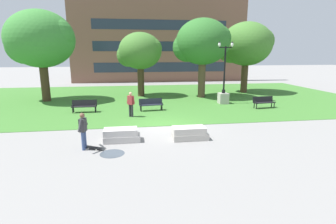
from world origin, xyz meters
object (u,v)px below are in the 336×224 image
(skateboard, at_px, (94,147))
(park_bench_near_right, at_px, (84,105))
(person_bystander_near_lawn, at_px, (131,103))
(park_bench_near_left, at_px, (264,101))
(concrete_block_left, at_px, (189,133))
(lamp_post_left, at_px, (224,91))
(person_skateboarder, at_px, (83,129))
(park_bench_far_left, at_px, (151,104))
(concrete_block_center, at_px, (121,135))

(skateboard, bearing_deg, park_bench_near_right, 101.53)
(skateboard, height_order, person_bystander_near_lawn, person_bystander_near_lawn)
(park_bench_near_left, relative_size, park_bench_near_right, 1.02)
(concrete_block_left, xyz_separation_m, lamp_post_left, (5.04, 8.86, 0.77))
(person_skateboarder, xyz_separation_m, skateboard, (0.41, -0.05, -0.88))
(park_bench_near_left, bearing_deg, park_bench_near_right, 177.88)
(person_skateboarder, xyz_separation_m, park_bench_far_left, (3.72, 7.73, -0.43))
(concrete_block_center, relative_size, skateboard, 1.83)
(person_skateboarder, height_order, person_bystander_near_lawn, person_bystander_near_lawn)
(park_bench_far_left, height_order, person_bystander_near_lawn, person_bystander_near_lawn)
(park_bench_near_right, bearing_deg, park_bench_near_left, -2.12)
(person_skateboarder, xyz_separation_m, lamp_post_left, (10.14, 9.58, 0.11))
(park_bench_near_right, bearing_deg, concrete_block_center, -67.60)
(concrete_block_center, height_order, person_skateboarder, person_skateboarder)
(park_bench_far_left, bearing_deg, park_bench_near_left, -2.54)
(concrete_block_center, relative_size, park_bench_near_right, 1.00)
(concrete_block_left, height_order, skateboard, concrete_block_left)
(park_bench_near_left, height_order, park_bench_near_right, same)
(concrete_block_left, xyz_separation_m, park_bench_near_right, (-6.30, 7.13, 0.23))
(skateboard, height_order, park_bench_far_left, park_bench_far_left)
(park_bench_far_left, xyz_separation_m, lamp_post_left, (6.42, 1.85, 0.54))
(park_bench_near_right, bearing_deg, person_bystander_near_lawn, -30.04)
(park_bench_near_left, bearing_deg, person_skateboarder, -149.95)
(park_bench_near_left, bearing_deg, skateboard, -148.96)
(lamp_post_left, height_order, person_bystander_near_lawn, lamp_post_left)
(park_bench_far_left, bearing_deg, lamp_post_left, 16.10)
(park_bench_near_right, xyz_separation_m, park_bench_far_left, (4.92, -0.12, 0.00))
(skateboard, relative_size, park_bench_near_left, 0.53)
(concrete_block_center, bearing_deg, park_bench_near_left, 30.20)
(person_skateboarder, bearing_deg, park_bench_far_left, 64.28)
(person_skateboarder, height_order, park_bench_far_left, person_skateboarder)
(person_bystander_near_lawn, bearing_deg, person_skateboarder, -110.48)
(concrete_block_left, distance_m, park_bench_far_left, 7.15)
(concrete_block_center, xyz_separation_m, concrete_block_left, (3.44, -0.20, 0.00))
(person_skateboarder, bearing_deg, skateboard, -6.83)
(concrete_block_left, distance_m, person_bystander_near_lawn, 5.96)
(concrete_block_center, distance_m, skateboard, 1.59)
(park_bench_near_left, bearing_deg, person_bystander_near_lawn, -172.13)
(concrete_block_center, bearing_deg, lamp_post_left, 45.60)
(skateboard, bearing_deg, park_bench_near_left, 31.04)
(park_bench_near_right, distance_m, person_bystander_near_lawn, 3.95)
(concrete_block_left, height_order, person_bystander_near_lawn, person_bystander_near_lawn)
(concrete_block_left, bearing_deg, park_bench_near_left, 41.13)
(concrete_block_center, bearing_deg, park_bench_near_right, 112.40)
(park_bench_far_left, bearing_deg, concrete_block_center, -106.88)
(lamp_post_left, bearing_deg, concrete_block_center, -134.40)
(concrete_block_center, height_order, lamp_post_left, lamp_post_left)
(skateboard, bearing_deg, concrete_block_left, 9.28)
(park_bench_near_left, height_order, person_bystander_near_lawn, person_bystander_near_lawn)
(concrete_block_left, xyz_separation_m, skateboard, (-4.69, -0.77, -0.22))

